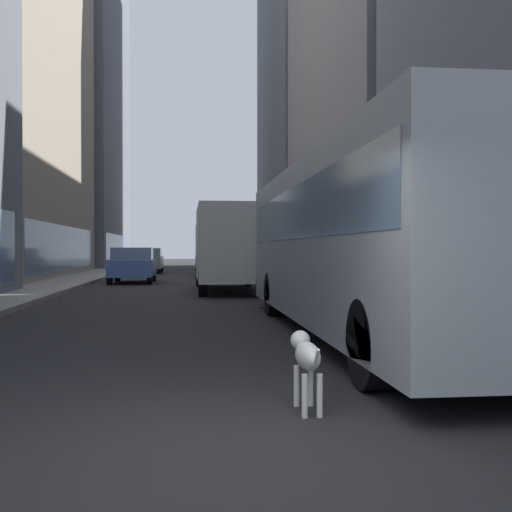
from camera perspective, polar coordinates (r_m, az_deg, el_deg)
ground_plane at (r=39.52m, az=-5.95°, el=-1.62°), size 120.00×120.00×0.00m
sidewalk_left at (r=39.88m, az=-14.17°, el=-1.50°), size 2.40×110.00×0.15m
sidewalk_right at (r=39.97m, az=2.25°, el=-1.48°), size 2.40×110.00×0.15m
building_left_far at (r=58.64m, az=-18.16°, el=13.65°), size 11.19×20.64×29.60m
building_right_mid at (r=35.61m, az=14.27°, el=14.03°), size 10.68×18.61×19.63m
building_right_far at (r=56.63m, az=6.71°, el=18.54°), size 10.42×17.81×37.95m
transit_bus at (r=11.13m, az=9.88°, el=1.84°), size 2.78×11.53×3.05m
car_grey_wagon at (r=40.63m, az=-9.92°, el=-0.40°), size 1.74×4.56×1.62m
car_yellow_taxi at (r=40.04m, az=-4.24°, el=-0.41°), size 1.94×3.93×1.62m
car_blue_hatchback at (r=28.88m, az=-11.34°, el=-0.82°), size 1.94×4.03×1.62m
car_silver_sedan at (r=35.52m, az=-3.96°, el=-0.54°), size 1.95×4.14×1.62m
box_truck at (r=22.74m, az=-2.58°, el=0.94°), size 2.30×7.50×3.05m
dalmatian_dog at (r=5.99m, az=4.68°, el=-9.25°), size 0.22×0.96×0.72m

